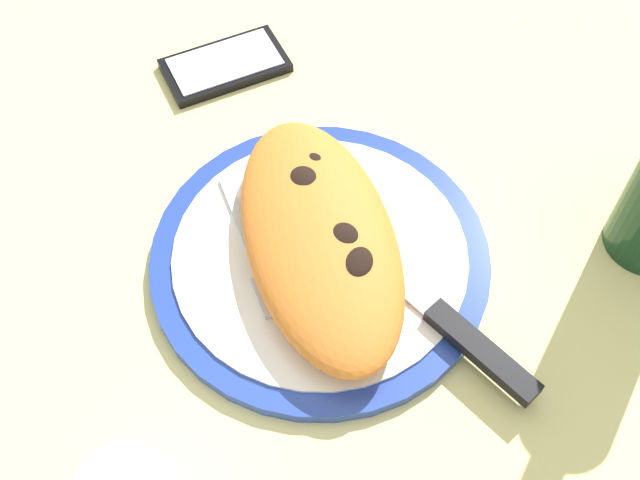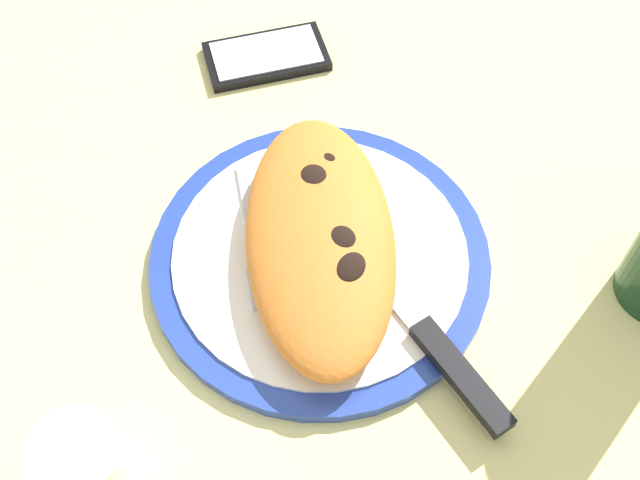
# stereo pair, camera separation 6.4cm
# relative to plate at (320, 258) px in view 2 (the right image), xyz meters

# --- Properties ---
(ground_plane) EXTENTS (1.50, 1.50, 0.03)m
(ground_plane) POSITION_rel_plate_xyz_m (0.00, 0.00, -0.02)
(ground_plane) COLOR #E5D684
(plate) EXTENTS (0.30, 0.30, 0.02)m
(plate) POSITION_rel_plate_xyz_m (0.00, 0.00, 0.00)
(plate) COLOR #233D99
(plate) RESTS_ON ground_plane
(calzone) EXTENTS (0.27, 0.13, 0.05)m
(calzone) POSITION_rel_plate_xyz_m (0.00, 0.00, 0.03)
(calzone) COLOR orange
(calzone) RESTS_ON plate
(fork) EXTENTS (0.15, 0.03, 0.00)m
(fork) POSITION_rel_plate_xyz_m (-0.01, -0.06, 0.01)
(fork) COLOR silver
(fork) RESTS_ON plate
(knife) EXTENTS (0.23, 0.13, 0.01)m
(knife) POSITION_rel_plate_xyz_m (0.10, 0.08, 0.01)
(knife) COLOR silver
(knife) RESTS_ON plate
(smartphone) EXTENTS (0.09, 0.14, 0.01)m
(smartphone) POSITION_rel_plate_xyz_m (-0.26, -0.03, -0.00)
(smartphone) COLOR black
(smartphone) RESTS_ON ground_plane
(water_glass) EXTENTS (0.06, 0.06, 0.08)m
(water_glass) POSITION_rel_plate_xyz_m (0.18, -0.18, 0.03)
(water_glass) COLOR silver
(water_glass) RESTS_ON ground_plane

